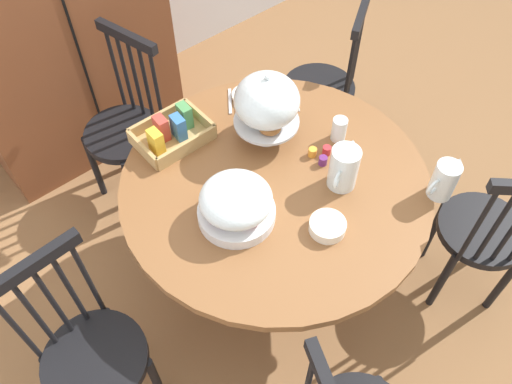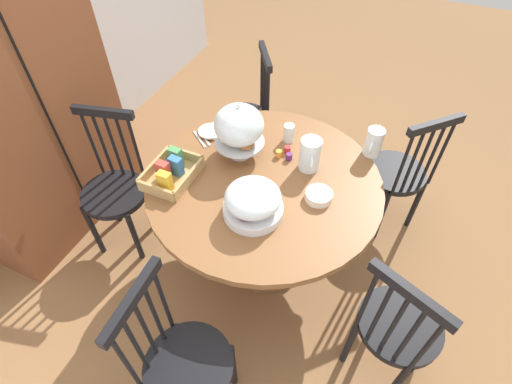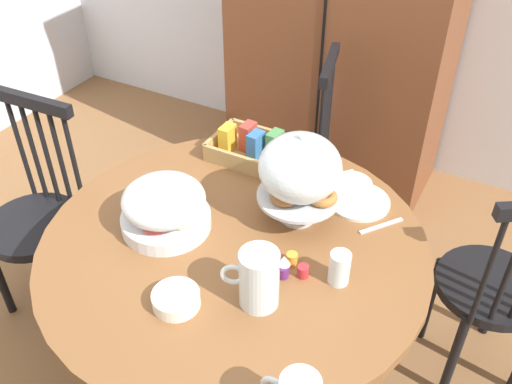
% 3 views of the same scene
% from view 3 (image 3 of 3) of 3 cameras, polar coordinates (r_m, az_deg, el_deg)
% --- Properties ---
extents(ground_plane, '(10.00, 10.00, 0.00)m').
position_cam_3_polar(ground_plane, '(2.41, 0.11, -18.63)').
color(ground_plane, brown).
extents(wooden_armoire, '(1.18, 0.60, 1.96)m').
position_cam_3_polar(wooden_armoire, '(3.01, 8.97, 17.58)').
color(wooden_armoire, brown).
rests_on(wooden_armoire, ground_plane).
extents(dining_table, '(1.28, 1.28, 0.74)m').
position_cam_3_polar(dining_table, '(2.01, -2.05, -9.03)').
color(dining_table, brown).
rests_on(dining_table, ground_plane).
extents(windsor_chair_facing_door, '(0.46, 0.46, 0.97)m').
position_cam_3_polar(windsor_chair_facing_door, '(2.28, 22.65, -9.07)').
color(windsor_chair_facing_door, black).
rests_on(windsor_chair_facing_door, ground_plane).
extents(windsor_chair_far_side, '(0.42, 0.42, 0.97)m').
position_cam_3_polar(windsor_chair_far_side, '(2.76, 3.81, 3.55)').
color(windsor_chair_far_side, black).
rests_on(windsor_chair_far_side, ground_plane).
extents(windsor_chair_host_seat, '(0.40, 0.40, 0.97)m').
position_cam_3_polar(windsor_chair_host_seat, '(2.55, -20.92, -2.80)').
color(windsor_chair_host_seat, black).
rests_on(windsor_chair_host_seat, ground_plane).
extents(pastry_stand_with_dome, '(0.28, 0.28, 0.34)m').
position_cam_3_polar(pastry_stand_with_dome, '(1.84, 4.43, 2.11)').
color(pastry_stand_with_dome, silver).
rests_on(pastry_stand_with_dome, dining_table).
extents(fruit_platter_covered, '(0.30, 0.30, 0.18)m').
position_cam_3_polar(fruit_platter_covered, '(1.89, -9.13, -1.47)').
color(fruit_platter_covered, silver).
rests_on(fruit_platter_covered, dining_table).
extents(milk_pitcher, '(0.19, 0.12, 0.19)m').
position_cam_3_polar(milk_pitcher, '(1.63, 0.29, -8.87)').
color(milk_pitcher, silver).
rests_on(milk_pitcher, dining_table).
extents(cereal_basket, '(0.32, 0.24, 0.12)m').
position_cam_3_polar(cereal_basket, '(2.23, -0.44, 4.51)').
color(cereal_basket, tan).
rests_on(cereal_basket, dining_table).
extents(china_plate_large, '(0.22, 0.22, 0.01)m').
position_cam_3_polar(china_plate_large, '(2.05, 10.23, -0.93)').
color(china_plate_large, white).
rests_on(china_plate_large, dining_table).
extents(china_plate_small, '(0.15, 0.15, 0.01)m').
position_cam_3_polar(china_plate_small, '(2.11, 9.55, 0.82)').
color(china_plate_small, white).
rests_on(china_plate_small, china_plate_large).
extents(cereal_bowl, '(0.14, 0.14, 0.04)m').
position_cam_3_polar(cereal_bowl, '(1.68, -8.00, -10.57)').
color(cereal_bowl, white).
rests_on(cereal_bowl, dining_table).
extents(drinking_glass, '(0.06, 0.06, 0.11)m').
position_cam_3_polar(drinking_glass, '(1.72, 8.33, -7.54)').
color(drinking_glass, silver).
rests_on(drinking_glass, dining_table).
extents(jam_jar_strawberry, '(0.04, 0.04, 0.04)m').
position_cam_3_polar(jam_jar_strawberry, '(1.75, 4.72, -7.90)').
color(jam_jar_strawberry, '#B7282D').
rests_on(jam_jar_strawberry, dining_table).
extents(jam_jar_apricot, '(0.04, 0.04, 0.04)m').
position_cam_3_polar(jam_jar_apricot, '(1.79, 3.58, -6.72)').
color(jam_jar_apricot, orange).
rests_on(jam_jar_apricot, dining_table).
extents(jam_jar_grape, '(0.04, 0.04, 0.04)m').
position_cam_3_polar(jam_jar_grape, '(1.75, 2.72, -7.96)').
color(jam_jar_grape, '#5B2366').
rests_on(jam_jar_grape, dining_table).
extents(table_knife, '(0.11, 0.14, 0.01)m').
position_cam_3_polar(table_knife, '(2.14, 8.22, 1.15)').
color(table_knife, silver).
rests_on(table_knife, dining_table).
extents(dinner_fork, '(0.11, 0.14, 0.01)m').
position_cam_3_polar(dinner_fork, '(2.16, 7.81, 1.59)').
color(dinner_fork, silver).
rests_on(dinner_fork, dining_table).
extents(soup_spoon, '(0.11, 0.14, 0.01)m').
position_cam_3_polar(soup_spoon, '(1.97, 12.41, -3.33)').
color(soup_spoon, silver).
rests_on(soup_spoon, dining_table).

